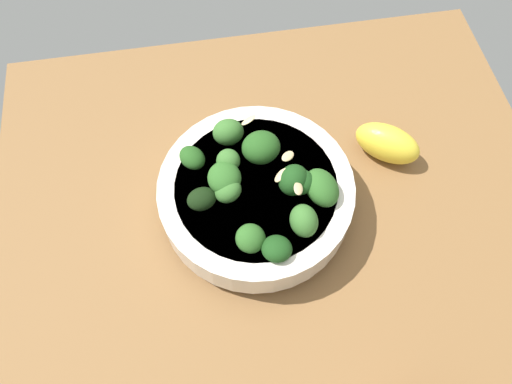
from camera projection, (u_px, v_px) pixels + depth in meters
The scene contains 3 objects.
ground_plane at pixel (285, 253), 56.30cm from camera, with size 66.13×66.13×4.23cm, color brown.
bowl_of_broccoli at pixel (257, 193), 53.30cm from camera, with size 21.38×21.38×9.63cm.
lemon_wedge at pixel (387, 143), 58.06cm from camera, with size 7.95×4.03×4.87cm, color yellow.
Camera 1 is at (6.60, 19.28, 50.96)cm, focal length 33.93 mm.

